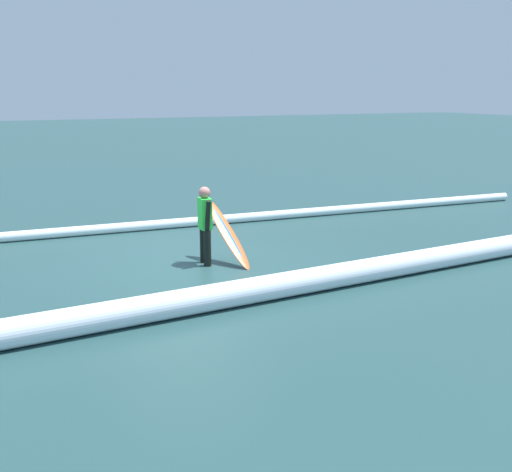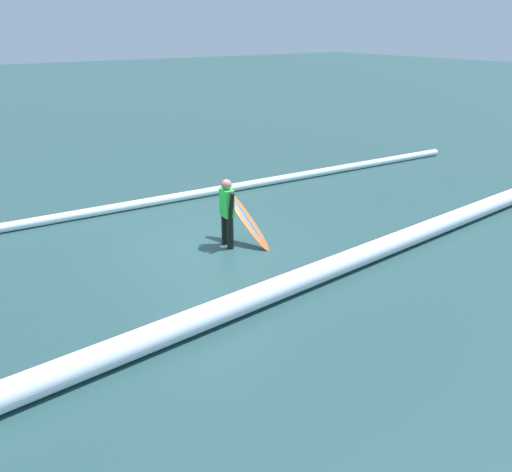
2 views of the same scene
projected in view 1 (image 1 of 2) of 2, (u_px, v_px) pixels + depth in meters
ground_plane at (187, 261)px, 12.63m from camera, size 124.64×124.64×0.00m
surfer at (205, 221)px, 12.26m from camera, size 0.24×0.59×1.49m
surfboard at (227, 233)px, 12.46m from camera, size 0.53×1.44×1.17m
wave_crest_foreground at (107, 229)px, 15.04m from camera, size 23.64×1.58×0.22m
wave_crest_midground at (307, 281)px, 10.64m from camera, size 24.66×2.13×0.41m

